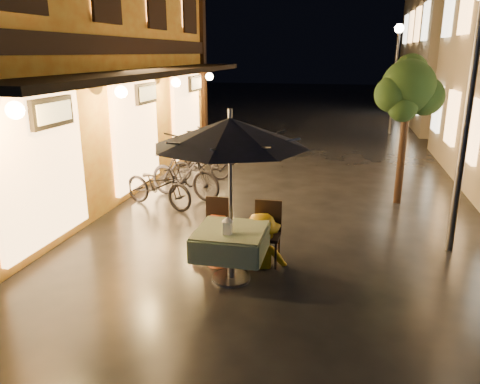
% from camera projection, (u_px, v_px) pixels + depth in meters
% --- Properties ---
extents(ground, '(90.00, 90.00, 0.00)m').
position_uv_depth(ground, '(249.00, 287.00, 6.57)').
color(ground, black).
rests_on(ground, ground).
extents(west_building, '(5.90, 11.40, 7.40)m').
position_uv_depth(west_building, '(35.00, 27.00, 10.44)').
color(west_building, orange).
rests_on(west_building, ground).
extents(street_tree, '(1.43, 1.20, 3.15)m').
position_uv_depth(street_tree, '(409.00, 90.00, 9.59)').
color(street_tree, black).
rests_on(street_tree, ground).
extents(streetlamp_near, '(0.36, 0.36, 4.23)m').
position_uv_depth(streetlamp_near, '(474.00, 70.00, 6.98)').
color(streetlamp_near, '#59595E').
rests_on(streetlamp_near, ground).
extents(streetlamp_far, '(0.36, 0.36, 4.23)m').
position_uv_depth(streetlamp_far, '(396.00, 59.00, 18.20)').
color(streetlamp_far, '#59595E').
rests_on(streetlamp_far, ground).
extents(cafe_table, '(0.99, 0.99, 0.78)m').
position_uv_depth(cafe_table, '(231.00, 242.00, 6.63)').
color(cafe_table, '#59595E').
rests_on(cafe_table, ground).
extents(patio_umbrella, '(2.13, 2.13, 2.46)m').
position_uv_depth(patio_umbrella, '(230.00, 133.00, 6.18)').
color(patio_umbrella, '#59595E').
rests_on(patio_umbrella, ground).
extents(cafe_chair_left, '(0.42, 0.42, 0.97)m').
position_uv_depth(cafe_chair_left, '(217.00, 225.00, 7.41)').
color(cafe_chair_left, black).
rests_on(cafe_chair_left, ground).
extents(cafe_chair_right, '(0.42, 0.42, 0.97)m').
position_uv_depth(cafe_chair_right, '(267.00, 229.00, 7.25)').
color(cafe_chair_right, black).
rests_on(cafe_chair_right, ground).
extents(table_lantern, '(0.16, 0.16, 0.25)m').
position_uv_depth(table_lantern, '(228.00, 224.00, 6.36)').
color(table_lantern, white).
rests_on(table_lantern, cafe_table).
extents(person_orange, '(0.88, 0.76, 1.54)m').
position_uv_depth(person_orange, '(214.00, 216.00, 7.15)').
color(person_orange, orange).
rests_on(person_orange, ground).
extents(person_yellow, '(1.17, 0.88, 1.62)m').
position_uv_depth(person_yellow, '(261.00, 215.00, 7.05)').
color(person_yellow, '#CD980B').
rests_on(person_yellow, ground).
extents(bicycle_0, '(1.89, 1.20, 0.94)m').
position_uv_depth(bicycle_0, '(158.00, 185.00, 9.87)').
color(bicycle_0, black).
rests_on(bicycle_0, ground).
extents(bicycle_1, '(1.91, 1.03, 1.10)m').
position_uv_depth(bicycle_1, '(185.00, 174.00, 10.44)').
color(bicycle_1, black).
rests_on(bicycle_1, ground).
extents(bicycle_2, '(1.60, 1.06, 0.80)m').
position_uv_depth(bicycle_2, '(201.00, 166.00, 11.91)').
color(bicycle_2, black).
rests_on(bicycle_2, ground).
extents(bicycle_3, '(1.83, 0.83, 1.06)m').
position_uv_depth(bicycle_3, '(199.00, 150.00, 13.14)').
color(bicycle_3, black).
rests_on(bicycle_3, ground).
extents(bicycle_4, '(1.69, 0.81, 0.85)m').
position_uv_depth(bicycle_4, '(210.00, 151.00, 13.51)').
color(bicycle_4, black).
rests_on(bicycle_4, ground).
extents(bicycle_5, '(1.71, 0.95, 0.99)m').
position_uv_depth(bicycle_5, '(235.00, 140.00, 14.82)').
color(bicycle_5, black).
rests_on(bicycle_5, ground).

